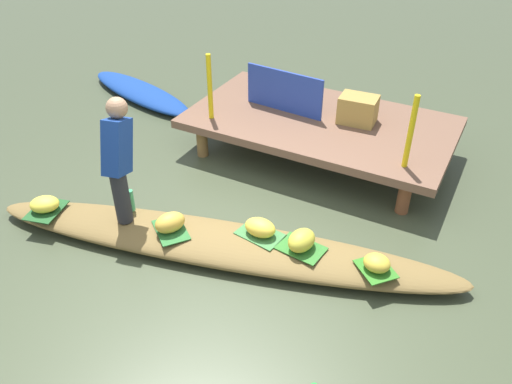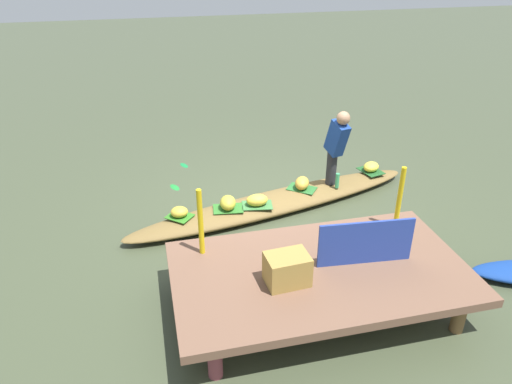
{
  "view_description": "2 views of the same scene",
  "coord_description": "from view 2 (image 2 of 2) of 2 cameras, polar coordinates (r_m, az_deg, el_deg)",
  "views": [
    {
      "loc": [
        2.13,
        -3.21,
        3.38
      ],
      "look_at": [
        0.08,
        0.64,
        0.34
      ],
      "focal_mm": 36.23,
      "sensor_mm": 36.0,
      "label": 1
    },
    {
      "loc": [
        1.8,
        6.16,
        3.69
      ],
      "look_at": [
        0.42,
        0.4,
        0.53
      ],
      "focal_mm": 33.96,
      "sensor_mm": 36.0,
      "label": 2
    }
  ],
  "objects": [
    {
      "name": "canal_water",
      "position": [
        7.4,
        2.46,
        -1.89
      ],
      "size": [
        40.0,
        40.0,
        0.0
      ],
      "primitive_type": "plane",
      "color": "#3F4831",
      "rests_on": "ground"
    },
    {
      "name": "dock_platform",
      "position": [
        5.38,
        7.55,
        -9.49
      ],
      "size": [
        3.2,
        1.8,
        0.49
      ],
      "color": "brown",
      "rests_on": "ground"
    },
    {
      "name": "vendor_boat",
      "position": [
        7.35,
        2.48,
        -1.21
      ],
      "size": [
        4.76,
        1.77,
        0.2
      ],
      "primitive_type": "ellipsoid",
      "rotation": [
        0.0,
        0.0,
        0.24
      ],
      "color": "brown",
      "rests_on": "ground"
    },
    {
      "name": "leaf_mat_0",
      "position": [
        6.86,
        -8.98,
        -2.85
      ],
      "size": [
        0.44,
        0.43,
        0.01
      ],
      "primitive_type": "cube",
      "rotation": [
        0.0,
        0.0,
        2.42
      ],
      "color": "#307621",
      "rests_on": "vendor_boat"
    },
    {
      "name": "banana_bunch_0",
      "position": [
        6.82,
        -9.03,
        -2.33
      ],
      "size": [
        0.26,
        0.24,
        0.15
      ],
      "primitive_type": "ellipsoid",
      "rotation": [
        0.0,
        0.0,
        6.17
      ],
      "color": "gold",
      "rests_on": "vendor_boat"
    },
    {
      "name": "leaf_mat_1",
      "position": [
        6.97,
        -3.31,
        -1.96
      ],
      "size": [
        0.46,
        0.34,
        0.01
      ],
      "primitive_type": "cube",
      "rotation": [
        0.0,
        0.0,
        3.02
      ],
      "color": "#2F7128",
      "rests_on": "vendor_boat"
    },
    {
      "name": "banana_bunch_1",
      "position": [
        6.93,
        -3.33,
        -1.27
      ],
      "size": [
        0.27,
        0.34,
        0.19
      ],
      "primitive_type": "ellipsoid",
      "rotation": [
        0.0,
        0.0,
        1.4
      ],
      "color": "gold",
      "rests_on": "vendor_boat"
    },
    {
      "name": "leaf_mat_2",
      "position": [
        7.54,
        5.41,
        0.42
      ],
      "size": [
        0.51,
        0.48,
        0.01
      ],
      "primitive_type": "cube",
      "rotation": [
        0.0,
        0.0,
        2.48
      ],
      "color": "#2A682E",
      "rests_on": "vendor_boat"
    },
    {
      "name": "banana_bunch_2",
      "position": [
        7.5,
        5.44,
        1.05
      ],
      "size": [
        0.33,
        0.37,
        0.19
      ],
      "primitive_type": "ellipsoid",
      "rotation": [
        0.0,
        0.0,
        4.25
      ],
      "color": "gold",
      "rests_on": "vendor_boat"
    },
    {
      "name": "leaf_mat_3",
      "position": [
        7.05,
        0.13,
        -1.55
      ],
      "size": [
        0.48,
        0.35,
        0.01
      ],
      "primitive_type": "cube",
      "rotation": [
        0.0,
        0.0,
        2.98
      ],
      "color": "#3D783D",
      "rests_on": "vendor_boat"
    },
    {
      "name": "banana_bunch_3",
      "position": [
        7.01,
        0.13,
        -0.96
      ],
      "size": [
        0.32,
        0.23,
        0.17
      ],
      "primitive_type": "ellipsoid",
      "rotation": [
        0.0,
        0.0,
        3.11
      ],
      "color": "yellow",
      "rests_on": "vendor_boat"
    },
    {
      "name": "leaf_mat_4",
      "position": [
        8.3,
        13.35,
        2.45
      ],
      "size": [
        0.39,
        0.47,
        0.01
      ],
      "primitive_type": "cube",
      "rotation": [
        0.0,
        0.0,
        1.82
      ],
      "color": "#1F5124",
      "rests_on": "vendor_boat"
    },
    {
      "name": "banana_bunch_4",
      "position": [
        8.27,
        13.41,
        2.92
      ],
      "size": [
        0.37,
        0.36,
        0.15
      ],
      "primitive_type": "ellipsoid",
      "rotation": [
        0.0,
        0.0,
        0.61
      ],
      "color": "yellow",
      "rests_on": "vendor_boat"
    },
    {
      "name": "vendor_person",
      "position": [
        7.43,
        9.45,
        5.64
      ],
      "size": [
        0.27,
        0.45,
        1.24
      ],
      "color": "#28282D",
      "rests_on": "vendor_boat"
    },
    {
      "name": "water_bottle",
      "position": [
        7.6,
        9.55,
        1.33
      ],
      "size": [
        0.06,
        0.06,
        0.24
      ],
      "primitive_type": "cylinder",
      "color": "#41A668",
      "rests_on": "vendor_boat"
    },
    {
      "name": "market_banner",
      "position": [
        5.37,
        12.8,
        -5.84
      ],
      "size": [
        1.05,
        0.12,
        0.52
      ],
      "primitive_type": "cube",
      "rotation": [
        0.0,
        0.0,
        -0.08
      ],
      "color": "#253E9B",
      "rests_on": "dock_platform"
    },
    {
      "name": "railing_post_west",
      "position": [
        6.05,
        16.56,
        -0.66
      ],
      "size": [
        0.06,
        0.06,
        0.81
      ],
      "primitive_type": "cylinder",
      "color": "gold",
      "rests_on": "dock_platform"
    },
    {
      "name": "railing_post_east",
      "position": [
        5.36,
        -6.54,
        -3.55
      ],
      "size": [
        0.06,
        0.06,
        0.81
      ],
      "primitive_type": "cylinder",
      "color": "gold",
      "rests_on": "dock_platform"
    },
    {
      "name": "produce_crate",
      "position": [
        5.03,
        3.7,
        -9.07
      ],
      "size": [
        0.46,
        0.35,
        0.33
      ],
      "primitive_type": "cube",
      "rotation": [
        0.0,
        0.0,
        0.07
      ],
      "color": "#A3823E",
      "rests_on": "dock_platform"
    },
    {
      "name": "drifting_plant_0",
      "position": [
        8.86,
        -8.47,
        3.14
      ],
      "size": [
        0.18,
        0.26,
        0.01
      ],
      "primitive_type": "ellipsoid",
      "rotation": [
        0.0,
        0.0,
        1.93
      ],
      "color": "#177D3A",
      "rests_on": "ground"
    },
    {
      "name": "drifting_plant_1",
      "position": [
        8.1,
        -9.55,
        0.56
      ],
      "size": [
        0.2,
        0.28,
        0.01
      ],
      "primitive_type": "ellipsoid",
      "rotation": [
        0.0,
        0.0,
        1.93
      ],
      "color": "#1F8432",
      "rests_on": "ground"
    }
  ]
}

